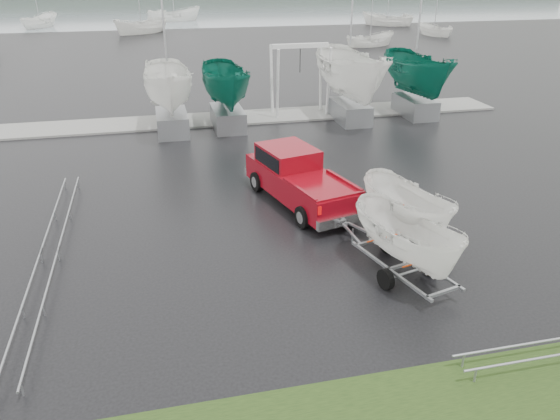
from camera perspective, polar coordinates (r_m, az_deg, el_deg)
The scene contains 19 objects.
ground_plane at distance 20.46m, azimuth 3.53°, elevation 0.32°, with size 120.00×120.00×0.00m, color black.
lake at distance 118.25m, azimuth -11.18°, elevation 20.16°, with size 300.00×300.00×0.00m, color gray.
dock at distance 32.41m, azimuth -3.05°, elevation 9.67°, with size 30.00×3.00×0.12m, color gray.
pickup_truck at distance 20.64m, azimuth 1.76°, elevation 3.62°, with size 3.33×6.11×1.93m.
trailer_hitched at distance 15.21m, azimuth 13.60°, elevation 1.29°, with size 2.03×3.78×4.71m.
trailer_parked at distance 17.16m, azimuth 13.57°, elevation 4.05°, with size 1.89×3.75×4.73m.
boat_hoist at distance 32.46m, azimuth 2.10°, elevation 14.46°, with size 3.30×2.18×4.12m.
keelboat_0 at distance 29.18m, azimuth -11.77°, elevation 15.48°, with size 2.52×3.20×10.69m.
keelboat_1 at distance 29.65m, azimuth -5.74°, elevation 15.54°, with size 2.38×3.20×7.43m.
keelboat_2 at distance 31.02m, azimuth 7.74°, elevation 17.58°, with size 2.96×3.20×11.14m.
keelboat_3 at distance 33.04m, azimuth 14.54°, elevation 16.47°, with size 2.59×3.20×10.77m.
mast_rack_0 at distance 20.79m, azimuth -21.84°, elevation -0.04°, with size 0.56×6.50×0.06m.
mast_rack_1 at distance 15.56m, azimuth -24.47°, elevation -9.07°, with size 0.56×6.50×0.06m.
moored_boat_1 at distance 74.22m, azimuth -14.22°, elevation 17.46°, with size 4.22×4.21×11.95m.
moored_boat_2 at distance 61.78m, azimuth 9.35°, elevation 16.54°, with size 2.67×2.62×10.93m.
moored_boat_3 at distance 72.49m, azimuth 15.74°, elevation 17.14°, with size 2.60×2.64×10.88m.
moored_boat_4 at distance 85.72m, azimuth -23.75°, elevation 17.09°, with size 3.67×3.71×11.67m.
moored_boat_5 at distance 88.63m, azimuth -10.96°, elevation 18.81°, with size 3.79×3.73×12.08m.
moored_boat_7 at distance 82.38m, azimuth 11.08°, elevation 18.38°, with size 3.88×3.87×11.63m.
Camera 1 is at (-5.46, -17.83, 8.42)m, focal length 35.00 mm.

